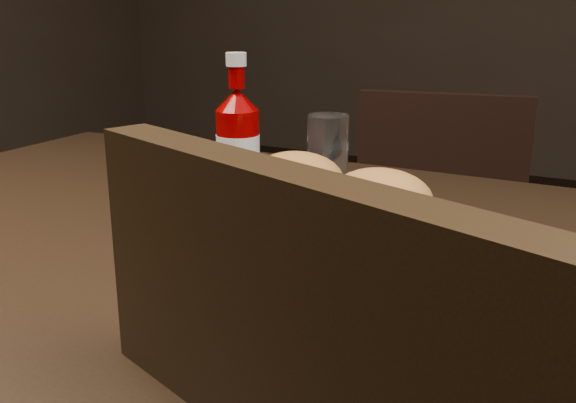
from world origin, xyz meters
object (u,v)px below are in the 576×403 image
at_px(chair_far, 440,248).
at_px(ketchup_bottle, 238,153).
at_px(tumbler, 328,147).
at_px(plate, 284,242).
at_px(dining_table, 228,247).

xyz_separation_m(chair_far, ketchup_bottle, (-0.11, -0.76, 0.38)).
bearing_deg(chair_far, ketchup_bottle, 71.52).
bearing_deg(tumbler, ketchup_bottle, -129.11).
xyz_separation_m(plate, ketchup_bottle, (-0.16, 0.16, 0.06)).
relative_size(dining_table, ketchup_bottle, 9.94).
distance_m(ketchup_bottle, tumbler, 0.14).
distance_m(chair_far, ketchup_bottle, 0.85).
distance_m(dining_table, plate, 0.09).
height_order(dining_table, tumbler, tumbler).
bearing_deg(ketchup_bottle, tumbler, 50.89).
distance_m(dining_table, chair_far, 0.95).
bearing_deg(dining_table, ketchup_bottle, 116.79).
bearing_deg(dining_table, plate, -7.69).
bearing_deg(chair_far, tumbler, 77.97).
distance_m(dining_table, tumbler, 0.27).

